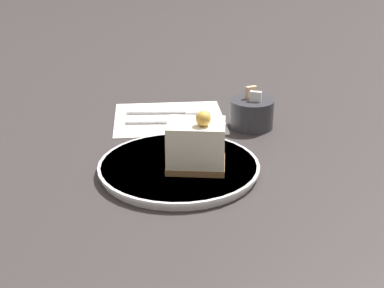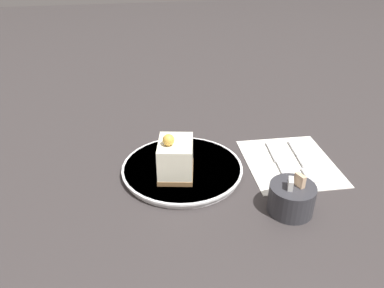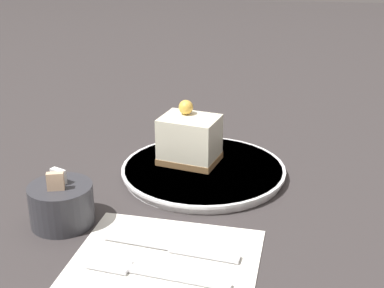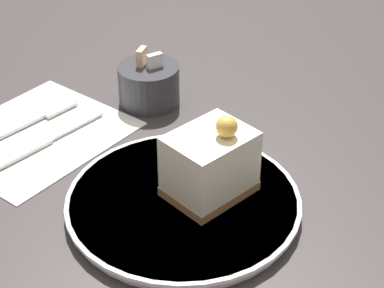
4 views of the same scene
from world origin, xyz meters
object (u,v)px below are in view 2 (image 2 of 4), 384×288
(fork, at_px, (304,164))
(plate, at_px, (182,169))
(cake_slice, at_px, (175,158))
(sugar_bowl, at_px, (291,198))
(knife, at_px, (276,158))

(fork, bearing_deg, plate, 1.19)
(plate, distance_m, fork, 0.25)
(plate, relative_size, fork, 1.51)
(cake_slice, height_order, fork, cake_slice)
(sugar_bowl, bearing_deg, knife, -103.79)
(plate, xyz_separation_m, knife, (-0.20, -0.01, -0.00))
(sugar_bowl, bearing_deg, fork, -123.96)
(fork, relative_size, sugar_bowl, 2.02)
(cake_slice, relative_size, sugar_bowl, 1.21)
(fork, relative_size, knife, 0.98)
(plate, height_order, sugar_bowl, sugar_bowl)
(cake_slice, xyz_separation_m, knife, (-0.22, -0.03, -0.04))
(plate, bearing_deg, knife, -177.64)
(cake_slice, bearing_deg, knife, -159.89)
(plate, height_order, knife, plate)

